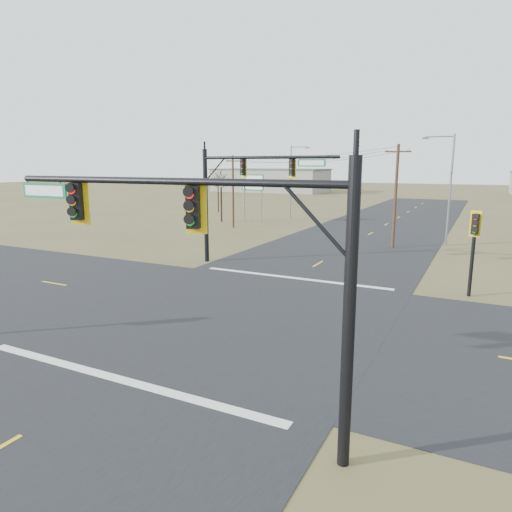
{
  "coord_description": "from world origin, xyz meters",
  "views": [
    {
      "loc": [
        10.11,
        -17.7,
        6.83
      ],
      "look_at": [
        0.69,
        1.0,
        2.62
      ],
      "focal_mm": 32.0,
      "sensor_mm": 36.0,
      "label": 1
    }
  ],
  "objects_px": {
    "utility_pole_far": "(233,190)",
    "bare_tree_b": "(218,180)",
    "streetlight_a": "(448,184)",
    "streetlight_c": "(292,178)",
    "highway_sign": "(253,188)",
    "mast_arm_far": "(241,183)",
    "mast_arm_near": "(203,235)",
    "utility_pole_near": "(396,194)",
    "bare_tree_a": "(221,178)",
    "pedestal_signal_ne": "(474,235)"
  },
  "relations": [
    {
      "from": "utility_pole_far",
      "to": "bare_tree_b",
      "type": "bearing_deg",
      "value": 126.9
    },
    {
      "from": "streetlight_a",
      "to": "streetlight_c",
      "type": "bearing_deg",
      "value": 127.56
    },
    {
      "from": "highway_sign",
      "to": "mast_arm_far",
      "type": "bearing_deg",
      "value": -57.98
    },
    {
      "from": "mast_arm_near",
      "to": "streetlight_a",
      "type": "height_order",
      "value": "streetlight_a"
    },
    {
      "from": "mast_arm_near",
      "to": "utility_pole_far",
      "type": "distance_m",
      "value": 38.87
    },
    {
      "from": "mast_arm_near",
      "to": "mast_arm_far",
      "type": "distance_m",
      "value": 19.75
    },
    {
      "from": "utility_pole_far",
      "to": "mast_arm_near",
      "type": "bearing_deg",
      "value": -61.52
    },
    {
      "from": "utility_pole_near",
      "to": "mast_arm_far",
      "type": "bearing_deg",
      "value": -124.91
    },
    {
      "from": "mast_arm_near",
      "to": "streetlight_c",
      "type": "distance_m",
      "value": 48.14
    },
    {
      "from": "streetlight_c",
      "to": "bare_tree_b",
      "type": "height_order",
      "value": "streetlight_c"
    },
    {
      "from": "utility_pole_far",
      "to": "streetlight_c",
      "type": "bearing_deg",
      "value": 78.21
    },
    {
      "from": "mast_arm_near",
      "to": "streetlight_c",
      "type": "xyz_separation_m",
      "value": [
        -16.2,
        45.33,
        0.04
      ]
    },
    {
      "from": "utility_pole_near",
      "to": "bare_tree_a",
      "type": "bearing_deg",
      "value": 158.2
    },
    {
      "from": "utility_pole_near",
      "to": "bare_tree_a",
      "type": "distance_m",
      "value": 23.66
    },
    {
      "from": "utility_pole_far",
      "to": "bare_tree_b",
      "type": "xyz_separation_m",
      "value": [
        -10.22,
        13.62,
        0.59
      ]
    },
    {
      "from": "utility_pole_far",
      "to": "bare_tree_b",
      "type": "height_order",
      "value": "utility_pole_far"
    },
    {
      "from": "pedestal_signal_ne",
      "to": "streetlight_c",
      "type": "distance_m",
      "value": 36.44
    },
    {
      "from": "highway_sign",
      "to": "pedestal_signal_ne",
      "type": "bearing_deg",
      "value": -36.16
    },
    {
      "from": "utility_pole_near",
      "to": "bare_tree_b",
      "type": "xyz_separation_m",
      "value": [
        -28.25,
        18.38,
        0.27
      ]
    },
    {
      "from": "streetlight_c",
      "to": "bare_tree_b",
      "type": "bearing_deg",
      "value": 154.46
    },
    {
      "from": "streetlight_a",
      "to": "bare_tree_a",
      "type": "distance_m",
      "value": 26.25
    },
    {
      "from": "pedestal_signal_ne",
      "to": "highway_sign",
      "type": "height_order",
      "value": "highway_sign"
    },
    {
      "from": "pedestal_signal_ne",
      "to": "highway_sign",
      "type": "bearing_deg",
      "value": 152.59
    },
    {
      "from": "pedestal_signal_ne",
      "to": "utility_pole_near",
      "type": "bearing_deg",
      "value": 131.33
    },
    {
      "from": "mast_arm_near",
      "to": "streetlight_c",
      "type": "relative_size",
      "value": 1.13
    },
    {
      "from": "utility_pole_near",
      "to": "streetlight_a",
      "type": "bearing_deg",
      "value": 40.28
    },
    {
      "from": "highway_sign",
      "to": "bare_tree_b",
      "type": "bearing_deg",
      "value": 146.32
    },
    {
      "from": "utility_pole_near",
      "to": "highway_sign",
      "type": "distance_m",
      "value": 20.63
    },
    {
      "from": "mast_arm_far",
      "to": "bare_tree_a",
      "type": "xyz_separation_m",
      "value": [
        -13.83,
        20.41,
        -0.44
      ]
    },
    {
      "from": "bare_tree_a",
      "to": "highway_sign",
      "type": "bearing_deg",
      "value": 14.61
    },
    {
      "from": "mast_arm_near",
      "to": "mast_arm_far",
      "type": "relative_size",
      "value": 1.06
    },
    {
      "from": "mast_arm_far",
      "to": "bare_tree_b",
      "type": "relative_size",
      "value": 1.65
    },
    {
      "from": "mast_arm_near",
      "to": "utility_pole_far",
      "type": "bearing_deg",
      "value": 98.35
    },
    {
      "from": "mast_arm_near",
      "to": "pedestal_signal_ne",
      "type": "xyz_separation_m",
      "value": [
        5.79,
        16.33,
        -1.81
      ]
    },
    {
      "from": "pedestal_signal_ne",
      "to": "streetlight_a",
      "type": "height_order",
      "value": "streetlight_a"
    },
    {
      "from": "highway_sign",
      "to": "streetlight_a",
      "type": "height_order",
      "value": "streetlight_a"
    },
    {
      "from": "highway_sign",
      "to": "streetlight_a",
      "type": "bearing_deg",
      "value": -10.05
    },
    {
      "from": "streetlight_a",
      "to": "streetlight_c",
      "type": "height_order",
      "value": "streetlight_a"
    },
    {
      "from": "mast_arm_near",
      "to": "bare_tree_a",
      "type": "bearing_deg",
      "value": 100.34
    },
    {
      "from": "mast_arm_far",
      "to": "pedestal_signal_ne",
      "type": "distance_m",
      "value": 14.67
    },
    {
      "from": "mast_arm_near",
      "to": "bare_tree_a",
      "type": "distance_m",
      "value": 44.29
    },
    {
      "from": "mast_arm_far",
      "to": "highway_sign",
      "type": "xyz_separation_m",
      "value": [
        -10.06,
        21.4,
        -1.58
      ]
    },
    {
      "from": "utility_pole_near",
      "to": "streetlight_a",
      "type": "xyz_separation_m",
      "value": [
        3.68,
        3.12,
        0.8
      ]
    },
    {
      "from": "mast_arm_far",
      "to": "mast_arm_near",
      "type": "bearing_deg",
      "value": -40.6
    },
    {
      "from": "pedestal_signal_ne",
      "to": "bare_tree_b",
      "type": "distance_m",
      "value": 46.73
    },
    {
      "from": "utility_pole_near",
      "to": "highway_sign",
      "type": "relative_size",
      "value": 1.48
    },
    {
      "from": "streetlight_a",
      "to": "streetlight_c",
      "type": "relative_size",
      "value": 1.01
    },
    {
      "from": "mast_arm_near",
      "to": "utility_pole_near",
      "type": "bearing_deg",
      "value": 70.86
    },
    {
      "from": "pedestal_signal_ne",
      "to": "bare_tree_a",
      "type": "bearing_deg",
      "value": 157.88
    },
    {
      "from": "mast_arm_near",
      "to": "streetlight_a",
      "type": "relative_size",
      "value": 1.11
    }
  ]
}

